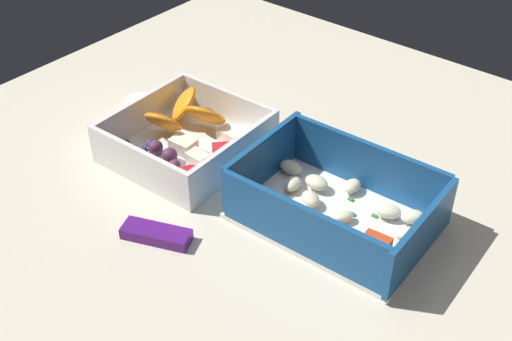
{
  "coord_description": "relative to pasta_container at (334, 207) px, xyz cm",
  "views": [
    {
      "loc": [
        -37.55,
        44.92,
        47.51
      ],
      "look_at": [
        -1.12,
        0.36,
        4.0
      ],
      "focal_mm": 46.63,
      "sensor_mm": 36.0,
      "label": 1
    }
  ],
  "objects": [
    {
      "name": "table_surface",
      "position": [
        11.14,
        -0.06,
        -2.99
      ],
      "size": [
        80.0,
        80.0,
        2.0
      ],
      "primitive_type": "cube",
      "color": "beige",
      "rests_on": "ground"
    },
    {
      "name": "pasta_container",
      "position": [
        0.0,
        0.0,
        0.0
      ],
      "size": [
        20.04,
        13.99,
        6.29
      ],
      "rotation": [
        0.0,
        0.0,
        0.04
      ],
      "color": "white",
      "rests_on": "table_surface"
    },
    {
      "name": "fruit_bowl",
      "position": [
        20.39,
        0.52,
        -0.17
      ],
      "size": [
        15.6,
        16.28,
        5.4
      ],
      "rotation": [
        0.0,
        0.0,
        0.03
      ],
      "color": "white",
      "rests_on": "table_surface"
    },
    {
      "name": "candy_bar",
      "position": [
        12.23,
        13.3,
        -1.39
      ],
      "size": [
        7.39,
        4.83,
        1.2
      ],
      "primitive_type": "cube",
      "rotation": [
        0.0,
        0.0,
        0.38
      ],
      "color": "#51197A",
      "rests_on": "table_surface"
    },
    {
      "name": "paper_cup_liner",
      "position": [
        30.92,
        -2.03,
        -1.07
      ],
      "size": [
        4.06,
        4.06,
        1.85
      ],
      "primitive_type": "cylinder",
      "color": "white",
      "rests_on": "table_surface"
    }
  ]
}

